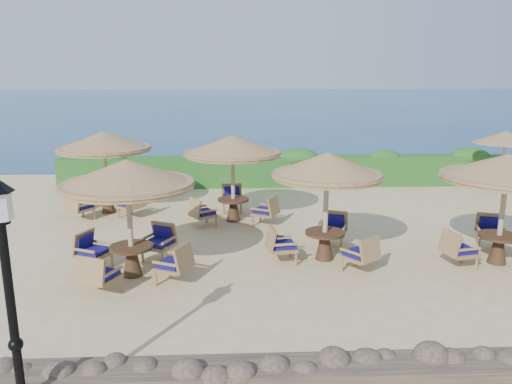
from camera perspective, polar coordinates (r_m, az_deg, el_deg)
name	(u,v)px	position (r m, az deg, el deg)	size (l,w,h in m)	color
ground	(314,245)	(13.39, 6.60, -6.07)	(120.00, 120.00, 0.00)	#D1BC84
sea	(246,101)	(82.60, -1.13, 10.36)	(160.00, 160.00, 0.00)	navy
hedge	(286,171)	(20.14, 3.44, 2.40)	(18.00, 0.90, 1.20)	#1D511A
stone_wall	(382,376)	(7.84, 14.17, -19.71)	(15.00, 0.65, 0.44)	brown
lamp_post	(13,318)	(6.91, -26.07, -12.85)	(0.44, 0.44, 3.31)	black
extra_parasol	(506,137)	(20.37, 26.64, 5.59)	(2.30, 2.30, 2.41)	tan
cafe_set_0	(128,196)	(11.17, -14.40, -0.43)	(2.93, 2.93, 2.65)	tan
cafe_set_1	(327,185)	(11.93, 8.07, 0.81)	(2.75, 2.75, 2.65)	tan
cafe_set_2	(506,184)	(12.92, 26.63, 0.83)	(2.99, 2.99, 2.65)	tan
cafe_set_3	(105,156)	(16.68, -16.89, 3.95)	(2.97, 2.97, 2.65)	tan
cafe_set_4	(233,159)	(15.03, -2.67, 3.79)	(2.92, 2.92, 2.65)	tan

